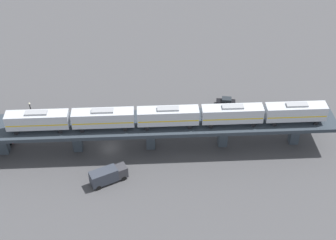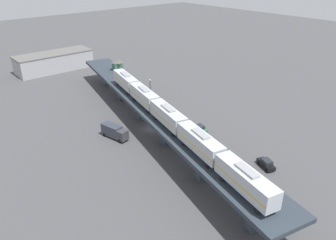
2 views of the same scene
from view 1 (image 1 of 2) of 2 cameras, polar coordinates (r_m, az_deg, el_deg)
ground_plane at (r=98.20m, az=-7.08°, el=-3.43°), size 400.00×400.00×0.00m
elevated_viaduct at (r=94.54m, az=-7.24°, el=-0.85°), size 30.41×91.30×6.58m
subway_train at (r=91.03m, az=0.00°, el=0.51°), size 17.81×61.22×4.45m
street_car_green at (r=104.99m, az=-3.13°, el=0.69°), size 2.46×4.62×1.89m
street_car_black at (r=109.59m, az=7.08°, el=2.24°), size 3.38×4.75×1.89m
street_car_red at (r=104.03m, az=-19.41°, el=-2.24°), size 2.49×4.63×1.89m
delivery_truck at (r=89.93m, az=-7.32°, el=-6.68°), size 3.57×7.50×3.20m
street_lamp at (r=104.04m, az=-16.29°, el=0.76°), size 0.44×0.44×6.94m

